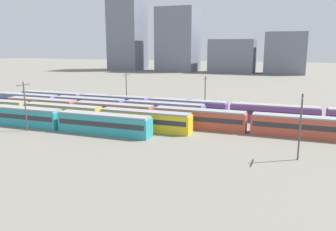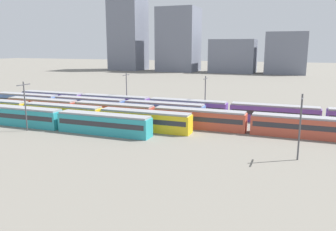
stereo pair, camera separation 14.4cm
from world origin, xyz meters
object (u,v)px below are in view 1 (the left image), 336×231
at_px(catenary_pole_0, 25,104).
at_px(train_track_2, 249,122).
at_px(catenary_pole_1, 126,89).
at_px(train_track_1, 62,113).
at_px(train_track_3, 90,105).
at_px(catenary_pole_3, 205,93).
at_px(train_track_4, 229,110).
at_px(catenary_pole_2, 300,124).
at_px(train_track_0, 22,116).

bearing_deg(catenary_pole_0, train_track_2, 18.96).
bearing_deg(train_track_2, catenary_pole_1, 157.64).
bearing_deg(catenary_pole_1, catenary_pole_0, -105.03).
relative_size(train_track_1, train_track_3, 1.00).
height_order(train_track_3, catenary_pole_0, catenary_pole_0).
xyz_separation_m(train_track_2, catenary_pole_1, (-32.09, 13.20, 3.24)).
bearing_deg(catenary_pole_1, catenary_pole_3, 0.03).
xyz_separation_m(train_track_2, catenary_pole_3, (-11.78, 13.21, 3.13)).
distance_m(train_track_4, catenary_pole_3, 7.42).
relative_size(train_track_3, catenary_pole_2, 5.96).
distance_m(train_track_1, catenary_pole_2, 46.87).
xyz_separation_m(train_track_0, train_track_2, (43.26, 10.40, 0.00)).
bearing_deg(train_track_4, train_track_3, -170.80).
height_order(train_track_4, catenary_pole_3, catenary_pole_3).
xyz_separation_m(catenary_pole_2, catenary_pole_3, (-20.35, 26.42, -0.18)).
bearing_deg(train_track_2, train_track_3, 172.16).
bearing_deg(train_track_0, train_track_1, 42.03).
height_order(catenary_pole_1, catenary_pole_2, catenary_pole_2).
bearing_deg(train_track_3, catenary_pole_3, 17.13).
relative_size(train_track_1, train_track_4, 0.50).
bearing_deg(catenary_pole_2, train_track_4, 121.10).
relative_size(train_track_1, catenary_pole_0, 6.01).
height_order(train_track_1, catenary_pole_0, catenary_pole_0).
height_order(train_track_0, catenary_pole_1, catenary_pole_1).
xyz_separation_m(train_track_1, train_track_4, (31.82, 15.60, 0.00)).
bearing_deg(train_track_4, train_track_0, -151.04).
xyz_separation_m(catenary_pole_0, catenary_pole_2, (47.81, 0.28, 0.04)).
bearing_deg(catenary_pole_0, train_track_0, 142.48).
bearing_deg(catenary_pole_3, catenary_pole_0, -135.82).
height_order(catenary_pole_1, catenary_pole_3, catenary_pole_1).
height_order(train_track_4, catenary_pole_0, catenary_pole_0).
relative_size(train_track_3, catenary_pole_0, 6.01).
relative_size(train_track_1, catenary_pole_2, 5.96).
height_order(train_track_1, catenary_pole_2, catenary_pole_2).
distance_m(train_track_4, catenary_pole_0, 41.33).
bearing_deg(train_track_2, train_track_1, -172.10).
height_order(train_track_1, catenary_pole_3, catenary_pole_3).
bearing_deg(train_track_3, train_track_1, -88.40).
distance_m(train_track_2, catenary_pole_2, 16.08).
bearing_deg(train_track_4, train_track_2, -61.39).
height_order(catenary_pole_2, catenary_pole_3, catenary_pole_2).
distance_m(train_track_4, catenary_pole_2, 27.76).
xyz_separation_m(train_track_0, train_track_3, (5.48, 15.60, 0.00)).
relative_size(train_track_1, catenary_pole_1, 6.05).
bearing_deg(train_track_4, catenary_pole_0, -144.58).
bearing_deg(train_track_4, catenary_pole_2, -58.90).
bearing_deg(train_track_1, train_track_2, 7.90).
relative_size(catenary_pole_1, catenary_pole_3, 1.02).
relative_size(train_track_3, train_track_4, 0.50).
distance_m(train_track_3, catenary_pole_2, 49.98).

